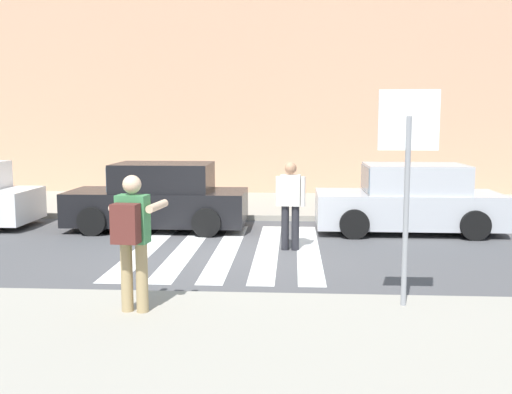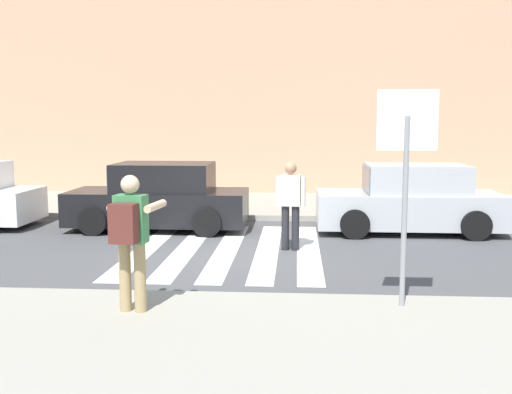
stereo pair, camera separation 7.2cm
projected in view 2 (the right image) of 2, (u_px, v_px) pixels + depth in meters
ground_plane at (226, 252)px, 11.61m from camera, size 120.00×120.00×0.00m
sidewalk_near at (146, 392)px, 5.46m from camera, size 60.00×6.00×0.14m
sidewalk_far at (250, 205)px, 17.53m from camera, size 60.00×4.80×0.14m
building_facade_far at (260, 92)px, 21.44m from camera, size 56.00×4.00×7.09m
crosswalk_stripe_0 at (147, 248)px, 11.91m from camera, size 0.44×5.20×0.01m
crosswalk_stripe_1 at (187, 249)px, 11.86m from camera, size 0.44×5.20×0.01m
crosswalk_stripe_2 at (227, 249)px, 11.80m from camera, size 0.44×5.20×0.01m
crosswalk_stripe_3 at (268, 250)px, 11.75m from camera, size 0.44×5.20×0.01m
crosswalk_stripe_4 at (308, 250)px, 11.69m from camera, size 0.44×5.20×0.01m
stop_sign at (406, 150)px, 7.54m from camera, size 0.76×0.08×2.77m
photographer_with_backpack at (130, 231)px, 7.39m from camera, size 0.64×0.89×1.72m
pedestrian_crossing at (291, 201)px, 11.63m from camera, size 0.58×0.27×1.72m
parked_car_black at (160, 198)px, 13.91m from camera, size 4.10×1.92×1.55m
parked_car_silver at (410, 201)px, 13.52m from camera, size 4.10×1.92×1.55m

